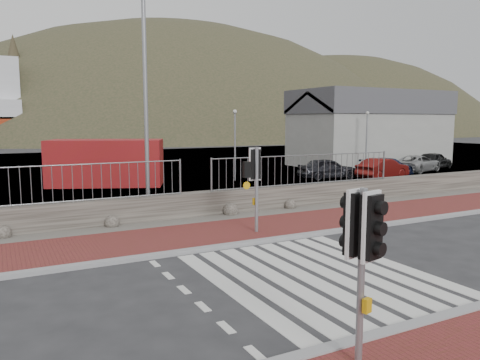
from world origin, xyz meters
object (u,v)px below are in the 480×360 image
car_b (383,168)px  car_e (434,161)px  shipping_container (106,163)px  traffic_signal_far (256,172)px  car_c (387,167)px  traffic_signal_near (362,241)px  car_a (328,168)px  car_d (417,164)px  streetlight (149,84)px

car_b → car_e: 7.65m
shipping_container → traffic_signal_far: bearing=-59.9°
car_b → car_c: car_b is taller
traffic_signal_near → shipping_container: size_ratio=0.43×
traffic_signal_far → shipping_container: size_ratio=0.45×
shipping_container → car_e: 22.88m
traffic_signal_near → shipping_container: 20.97m
traffic_signal_far → car_c: traffic_signal_far is taller
car_a → shipping_container: bearing=84.8°
car_a → car_b: size_ratio=0.97×
car_a → car_d: car_a is taller
shipping_container → traffic_signal_near: bearing=-69.6°
car_c → shipping_container: bearing=65.2°
traffic_signal_far → streetlight: bearing=-60.8°
car_a → car_b: car_a is taller
traffic_signal_near → streetlight: size_ratio=0.30×
car_b → car_c: size_ratio=0.92×
shipping_container → car_b: 16.19m
streetlight → car_a: (12.77, 6.06, -4.15)m
traffic_signal_far → car_b: size_ratio=0.72×
shipping_container → car_e: (22.76, -2.29, -0.61)m
shipping_container → car_c: size_ratio=1.46×
traffic_signal_near → car_a: 22.23m
car_c → car_a: bearing=68.5°
traffic_signal_near → car_d: bearing=26.8°
streetlight → car_d: size_ratio=2.07×
streetlight → shipping_container: (0.31, 9.27, -3.53)m
traffic_signal_far → car_d: traffic_signal_far is taller
streetlight → traffic_signal_far: bearing=-76.0°
car_b → streetlight: bearing=95.7°
traffic_signal_near → car_a: size_ratio=0.71×
car_b → car_e: car_e is taller
car_e → car_d: bearing=88.6°
streetlight → car_c: (16.91, 5.33, -4.18)m
car_c → car_e: car_e is taller
traffic_signal_near → shipping_container: (0.88, 20.94, -0.62)m
traffic_signal_near → streetlight: bearing=73.7°
shipping_container → car_c: shipping_container is taller
car_a → car_d: 7.88m
shipping_container → car_d: size_ratio=1.45×
traffic_signal_near → traffic_signal_far: (2.59, 7.54, 0.09)m
traffic_signal_near → car_d: 27.85m
car_d → car_b: bearing=92.9°
streetlight → car_d: 22.00m
streetlight → car_e: streetlight is taller
streetlight → car_c: size_ratio=2.09×
shipping_container → streetlight: bearing=-69.1°
streetlight → car_e: (23.06, 6.98, -4.14)m
traffic_signal_near → car_e: traffic_signal_near is taller
streetlight → car_d: bearing=5.1°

